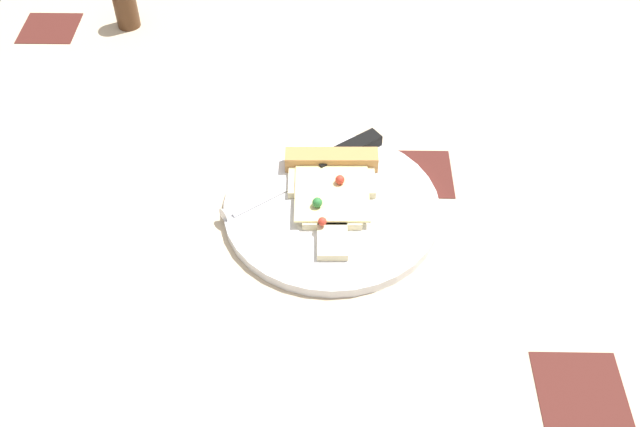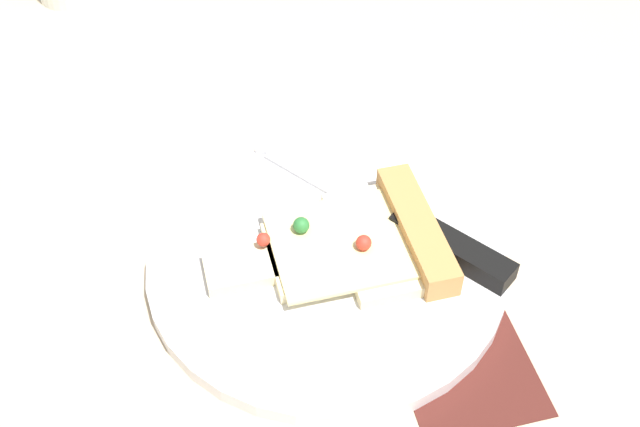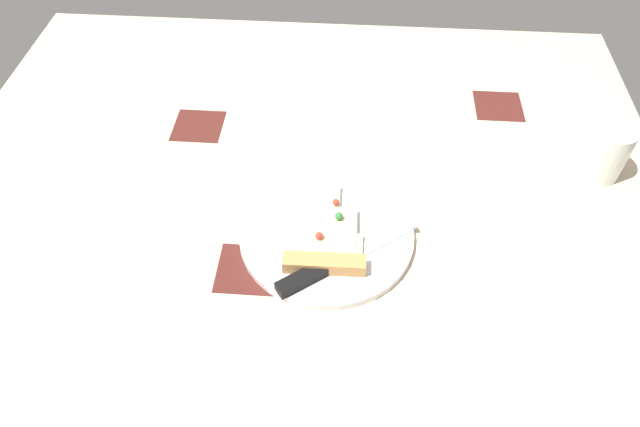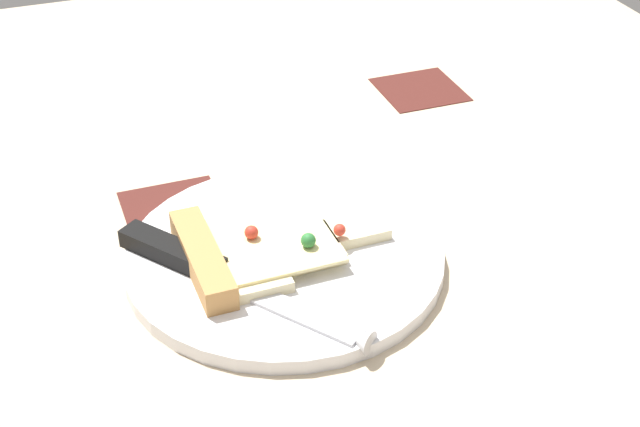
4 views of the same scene
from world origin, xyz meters
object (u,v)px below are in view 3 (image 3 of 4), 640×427
at_px(knife, 335,263).
at_px(pizza_slice, 326,241).
at_px(plate, 327,234).
at_px(drinking_glass, 605,151).

bearing_deg(knife, pizza_slice, 166.82).
distance_m(plate, drinking_glass, 0.49).
height_order(pizza_slice, drinking_glass, drinking_glass).
relative_size(pizza_slice, knife, 0.85).
relative_size(knife, drinking_glass, 2.15).
height_order(knife, drinking_glass, drinking_glass).
distance_m(knife, drinking_glass, 0.50).
height_order(pizza_slice, knife, pizza_slice).
xyz_separation_m(pizza_slice, knife, (-0.04, -0.02, -0.00)).
distance_m(plate, knife, 0.07).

